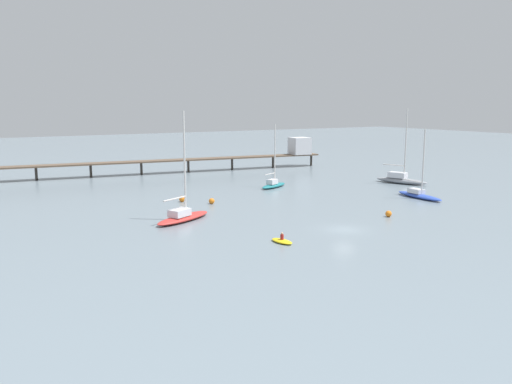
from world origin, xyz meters
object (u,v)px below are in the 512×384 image
object	(u,v)px
pier	(231,154)
dinghy_yellow	(282,241)
mooring_buoy_near	(182,199)
sailboat_blue	(419,194)
sailboat_red	(183,215)
sailboat_teal	(273,184)
mooring_buoy_mid	(389,214)
sailboat_gray	(401,179)
mooring_buoy_far	(212,201)

from	to	relation	value
pier	dinghy_yellow	distance (m)	61.30
pier	mooring_buoy_near	xyz separation A→B (m)	(-24.18, -29.55, -3.17)
sailboat_blue	sailboat_red	distance (m)	37.95
sailboat_teal	sailboat_red	world-z (taller)	sailboat_red
sailboat_blue	dinghy_yellow	xyz separation A→B (m)	(-32.77, -10.84, -0.44)
pier	sailboat_red	xyz separation A→B (m)	(-29.05, -41.37, -2.86)
sailboat_blue	dinghy_yellow	distance (m)	34.52
sailboat_teal	mooring_buoy_mid	xyz separation A→B (m)	(0.03, -27.48, -0.29)
sailboat_gray	mooring_buoy_far	distance (m)	38.40
sailboat_blue	dinghy_yellow	bearing A→B (deg)	-161.71
sailboat_blue	mooring_buoy_far	size ratio (longest dim) A/B	12.57
sailboat_red	mooring_buoy_mid	world-z (taller)	sailboat_red
sailboat_blue	sailboat_teal	bearing A→B (deg)	124.92
sailboat_teal	sailboat_red	xyz separation A→B (m)	(-23.75, -15.96, 0.05)
pier	mooring_buoy_mid	size ratio (longest dim) A/B	86.71
mooring_buoy_near	mooring_buoy_mid	xyz separation A→B (m)	(18.91, -23.34, -0.03)
sailboat_blue	mooring_buoy_mid	world-z (taller)	sailboat_blue
sailboat_gray	mooring_buoy_far	size ratio (longest dim) A/B	16.07
sailboat_teal	sailboat_gray	bearing A→B (deg)	-19.51
dinghy_yellow	sailboat_red	bearing A→B (deg)	108.41
sailboat_teal	sailboat_gray	xyz separation A→B (m)	(22.62, -8.02, 0.16)
dinghy_yellow	mooring_buoy_mid	world-z (taller)	dinghy_yellow
mooring_buoy_far	mooring_buoy_mid	world-z (taller)	mooring_buoy_far
dinghy_yellow	sailboat_gray	bearing A→B (deg)	28.88
sailboat_gray	mooring_buoy_mid	world-z (taller)	sailboat_gray
dinghy_yellow	mooring_buoy_near	world-z (taller)	dinghy_yellow
sailboat_teal	mooring_buoy_mid	bearing A→B (deg)	-89.94
mooring_buoy_mid	dinghy_yellow	bearing A→B (deg)	-169.82
sailboat_teal	mooring_buoy_far	size ratio (longest dim) A/B	12.97
sailboat_red	mooring_buoy_far	distance (m)	11.41
pier	sailboat_teal	distance (m)	26.12
sailboat_blue	sailboat_gray	size ratio (longest dim) A/B	0.78
sailboat_blue	sailboat_gray	bearing A→B (deg)	54.26
sailboat_blue	sailboat_red	xyz separation A→B (m)	(-37.73, 4.06, 0.11)
mooring_buoy_near	mooring_buoy_mid	bearing A→B (deg)	-50.98
sailboat_teal	dinghy_yellow	size ratio (longest dim) A/B	3.64
pier	sailboat_red	distance (m)	50.63
sailboat_red	mooring_buoy_mid	bearing A→B (deg)	-25.84
mooring_buoy_far	sailboat_blue	bearing A→B (deg)	-22.31
sailboat_gray	sailboat_teal	bearing A→B (deg)	160.49
mooring_buoy_far	sailboat_gray	bearing A→B (deg)	-0.29
sailboat_blue	sailboat_teal	world-z (taller)	sailboat_teal
mooring_buoy_near	mooring_buoy_far	size ratio (longest dim) A/B	1.05
mooring_buoy_near	sailboat_teal	bearing A→B (deg)	12.38
pier	sailboat_teal	xyz separation A→B (m)	(-5.30, -25.41, -2.91)
sailboat_blue	sailboat_gray	world-z (taller)	sailboat_gray
sailboat_gray	mooring_buoy_near	xyz separation A→B (m)	(-41.51, 3.87, -0.43)
pier	dinghy_yellow	size ratio (longest dim) A/B	23.77
pier	mooring_buoy_far	xyz separation A→B (m)	(-21.07, -33.23, -3.19)
dinghy_yellow	mooring_buoy_mid	size ratio (longest dim) A/B	3.65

